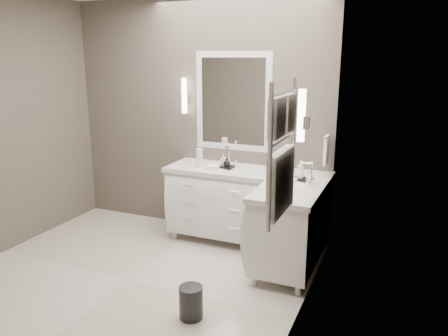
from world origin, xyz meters
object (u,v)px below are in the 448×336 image
at_px(vanity_right, 292,219).
at_px(towel_ladder, 282,159).
at_px(vanity_back, 224,199).
at_px(waste_bin, 191,302).

bearing_deg(vanity_right, towel_ladder, -80.16).
distance_m(vanity_back, towel_ladder, 2.16).
relative_size(towel_ladder, waste_bin, 3.34).
bearing_deg(towel_ladder, vanity_right, 99.84).
distance_m(vanity_back, waste_bin, 1.62).
relative_size(vanity_right, waste_bin, 4.60).
relative_size(vanity_back, towel_ladder, 1.38).
bearing_deg(waste_bin, towel_ladder, -6.58).
xyz_separation_m(towel_ladder, waste_bin, (-0.73, 0.08, -1.26)).
xyz_separation_m(vanity_back, vanity_right, (0.88, -0.33, 0.00)).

